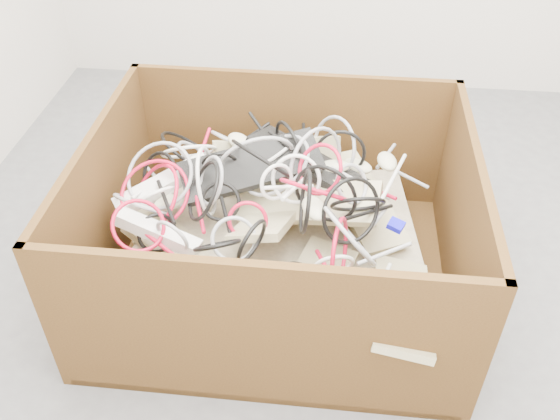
# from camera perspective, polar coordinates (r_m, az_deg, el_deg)

# --- Properties ---
(ground) EXTENTS (3.00, 3.00, 0.00)m
(ground) POSITION_cam_1_polar(r_m,az_deg,el_deg) (2.11, 5.75, -7.33)
(ground) COLOR #4B4B4E
(ground) RESTS_ON ground
(cardboard_box) EXTENTS (1.17, 0.97, 0.56)m
(cardboard_box) POSITION_cam_1_polar(r_m,az_deg,el_deg) (2.03, -0.51, -3.77)
(cardboard_box) COLOR #3B230E
(cardboard_box) RESTS_ON ground
(keyboard_pile) EXTENTS (1.01, 0.93, 0.32)m
(keyboard_pile) POSITION_cam_1_polar(r_m,az_deg,el_deg) (1.94, 0.64, -0.52)
(keyboard_pile) COLOR tan
(keyboard_pile) RESTS_ON cardboard_box
(mice_scatter) EXTENTS (0.79, 0.64, 0.21)m
(mice_scatter) POSITION_cam_1_polar(r_m,az_deg,el_deg) (1.90, 0.79, 1.32)
(mice_scatter) COLOR beige
(mice_scatter) RESTS_ON keyboard_pile
(power_strip_left) EXTENTS (0.30, 0.23, 0.13)m
(power_strip_left) POSITION_cam_1_polar(r_m,az_deg,el_deg) (1.98, -10.92, 2.35)
(power_strip_left) COLOR silver
(power_strip_left) RESTS_ON keyboard_pile
(power_strip_right) EXTENTS (0.28, 0.13, 0.09)m
(power_strip_right) POSITION_cam_1_polar(r_m,az_deg,el_deg) (1.82, -11.37, -2.07)
(power_strip_right) COLOR silver
(power_strip_right) RESTS_ON keyboard_pile
(vga_plug) EXTENTS (0.06, 0.06, 0.03)m
(vga_plug) POSITION_cam_1_polar(r_m,az_deg,el_deg) (1.83, 10.81, -1.40)
(vga_plug) COLOR #0F0DD1
(vga_plug) RESTS_ON keyboard_pile
(cable_tangle) EXTENTS (1.04, 0.81, 0.37)m
(cable_tangle) POSITION_cam_1_polar(r_m,az_deg,el_deg) (1.88, -2.68, 2.47)
(cable_tangle) COLOR black
(cable_tangle) RESTS_ON keyboard_pile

